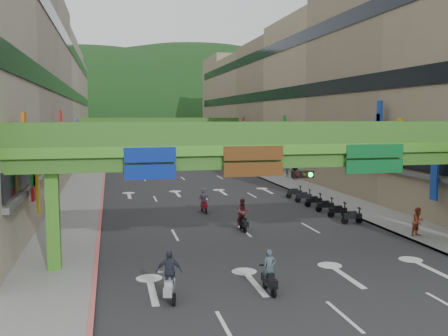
% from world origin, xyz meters
% --- Properties ---
extents(ground, '(320.00, 320.00, 0.00)m').
position_xyz_m(ground, '(0.00, 0.00, 0.00)').
color(ground, black).
rests_on(ground, ground).
extents(road_slab, '(18.00, 140.00, 0.02)m').
position_xyz_m(road_slab, '(0.00, 50.00, 0.01)').
color(road_slab, '#28282B').
rests_on(road_slab, ground).
extents(sidewalk_left, '(4.00, 140.00, 0.15)m').
position_xyz_m(sidewalk_left, '(-11.00, 50.00, 0.07)').
color(sidewalk_left, gray).
rests_on(sidewalk_left, ground).
extents(sidewalk_right, '(4.00, 140.00, 0.15)m').
position_xyz_m(sidewalk_right, '(11.00, 50.00, 0.07)').
color(sidewalk_right, gray).
rests_on(sidewalk_right, ground).
extents(curb_left, '(0.20, 140.00, 0.18)m').
position_xyz_m(curb_left, '(-9.10, 50.00, 0.09)').
color(curb_left, '#CC5959').
rests_on(curb_left, ground).
extents(curb_right, '(0.20, 140.00, 0.18)m').
position_xyz_m(curb_right, '(9.10, 50.00, 0.09)').
color(curb_right, gray).
rests_on(curb_right, ground).
extents(building_row_left, '(12.80, 95.00, 19.00)m').
position_xyz_m(building_row_left, '(-18.93, 50.00, 9.46)').
color(building_row_left, '#9E937F').
rests_on(building_row_left, ground).
extents(building_row_right, '(12.80, 95.00, 19.00)m').
position_xyz_m(building_row_right, '(18.93, 50.00, 9.46)').
color(building_row_right, gray).
rests_on(building_row_right, ground).
extents(overpass_near, '(28.00, 12.27, 7.10)m').
position_xyz_m(overpass_near, '(0.93, 5.38, 5.21)').
color(overpass_near, '#4C9E2D').
rests_on(overpass_near, ground).
extents(overpass_far, '(28.00, 2.20, 7.10)m').
position_xyz_m(overpass_far, '(0.00, 65.00, 5.40)').
color(overpass_far, '#4C9E2D').
rests_on(overpass_far, ground).
extents(hill_left, '(168.00, 140.00, 112.00)m').
position_xyz_m(hill_left, '(-15.00, 160.00, 0.00)').
color(hill_left, '#1C4419').
rests_on(hill_left, ground).
extents(hill_right, '(208.00, 176.00, 128.00)m').
position_xyz_m(hill_right, '(25.00, 180.00, 0.00)').
color(hill_right, '#1C4419').
rests_on(hill_right, ground).
extents(bunting_string, '(26.00, 0.36, 0.47)m').
position_xyz_m(bunting_string, '(0.00, 30.00, 5.96)').
color(bunting_string, black).
rests_on(bunting_string, ground).
extents(scooter_rider_near, '(0.55, 1.60, 1.86)m').
position_xyz_m(scooter_rider_near, '(-1.92, 1.00, 0.85)').
color(scooter_rider_near, black).
rests_on(scooter_rider_near, ground).
extents(scooter_rider_mid, '(0.91, 1.60, 2.13)m').
position_xyz_m(scooter_rider_mid, '(-0.07, 12.16, 1.11)').
color(scooter_rider_mid, black).
rests_on(scooter_rider_mid, ground).
extents(scooter_rider_left, '(1.09, 1.58, 2.10)m').
position_xyz_m(scooter_rider_left, '(-6.12, 1.00, 1.06)').
color(scooter_rider_left, '#9C9EA5').
rests_on(scooter_rider_left, ground).
extents(scooter_rider_far, '(0.81, 1.60, 1.89)m').
position_xyz_m(scooter_rider_far, '(-1.38, 18.88, 0.94)').
color(scooter_rider_far, maroon).
rests_on(scooter_rider_far, ground).
extents(parked_scooter_row, '(1.60, 11.55, 1.08)m').
position_xyz_m(parked_scooter_row, '(7.80, 18.08, 0.52)').
color(parked_scooter_row, black).
rests_on(parked_scooter_row, ground).
extents(car_silver, '(1.93, 4.75, 1.53)m').
position_xyz_m(car_silver, '(-4.46, 55.47, 0.77)').
color(car_silver, gray).
rests_on(car_silver, ground).
extents(car_yellow, '(1.77, 3.94, 1.31)m').
position_xyz_m(car_yellow, '(1.66, 54.79, 0.66)').
color(car_yellow, yellow).
rests_on(car_yellow, ground).
extents(pedestrian_red, '(1.02, 0.90, 1.75)m').
position_xyz_m(pedestrian_red, '(9.80, 8.00, 0.87)').
color(pedestrian_red, '#AC412E').
rests_on(pedestrian_red, ground).
extents(pedestrian_dark, '(1.12, 0.86, 1.77)m').
position_xyz_m(pedestrian_dark, '(12.20, 35.03, 0.88)').
color(pedestrian_dark, black).
rests_on(pedestrian_dark, ground).
extents(pedestrian_blue, '(0.87, 0.77, 1.58)m').
position_xyz_m(pedestrian_blue, '(12.20, 37.58, 0.79)').
color(pedestrian_blue, '#365065').
rests_on(pedestrian_blue, ground).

